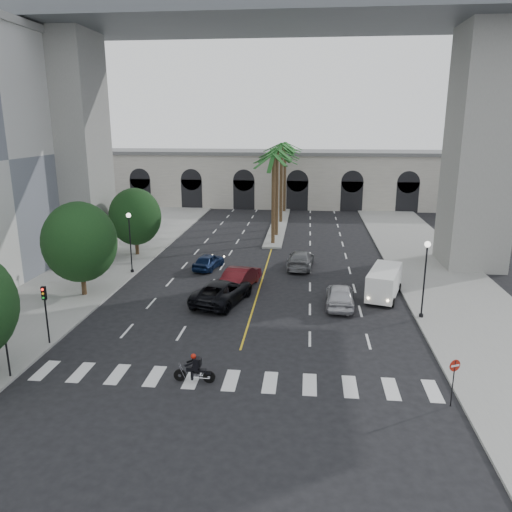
{
  "coord_description": "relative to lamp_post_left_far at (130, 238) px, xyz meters",
  "views": [
    {
      "loc": [
        3.69,
        -24.16,
        12.72
      ],
      "look_at": [
        0.49,
        6.0,
        4.59
      ],
      "focal_mm": 35.0,
      "sensor_mm": 36.0,
      "label": 1
    }
  ],
  "objects": [
    {
      "name": "ground",
      "position": [
        11.4,
        -16.0,
        -3.22
      ],
      "size": [
        140.0,
        140.0,
        0.0
      ],
      "primitive_type": "plane",
      "color": "black",
      "rests_on": "ground"
    },
    {
      "name": "sidewalk_left",
      "position": [
        -3.6,
        -1.0,
        -3.15
      ],
      "size": [
        8.0,
        100.0,
        0.15
      ],
      "primitive_type": "cube",
      "color": "gray",
      "rests_on": "ground"
    },
    {
      "name": "sidewalk_right",
      "position": [
        26.4,
        -1.0,
        -3.15
      ],
      "size": [
        8.0,
        100.0,
        0.15
      ],
      "primitive_type": "cube",
      "color": "gray",
      "rests_on": "ground"
    },
    {
      "name": "median",
      "position": [
        11.4,
        22.0,
        -3.12
      ],
      "size": [
        2.0,
        24.0,
        0.2
      ],
      "primitive_type": "cube",
      "color": "gray",
      "rests_on": "ground"
    },
    {
      "name": "pier_building",
      "position": [
        11.4,
        39.0,
        1.04
      ],
      "size": [
        71.0,
        10.5,
        8.5
      ],
      "color": "beige",
      "rests_on": "ground"
    },
    {
      "name": "bridge",
      "position": [
        14.82,
        6.0,
        15.29
      ],
      "size": [
        75.0,
        13.0,
        26.0
      ],
      "color": "gray",
      "rests_on": "ground"
    },
    {
      "name": "palm_a",
      "position": [
        11.4,
        12.0,
        5.88
      ],
      "size": [
        3.2,
        3.2,
        10.3
      ],
      "color": "#47331E",
      "rests_on": "ground"
    },
    {
      "name": "palm_b",
      "position": [
        11.5,
        16.0,
        6.15
      ],
      "size": [
        3.2,
        3.2,
        10.6
      ],
      "color": "#47331E",
      "rests_on": "ground"
    },
    {
      "name": "palm_c",
      "position": [
        11.2,
        20.0,
        5.69
      ],
      "size": [
        3.2,
        3.2,
        10.1
      ],
      "color": "#47331E",
      "rests_on": "ground"
    },
    {
      "name": "palm_d",
      "position": [
        11.55,
        24.0,
        6.43
      ],
      "size": [
        3.2,
        3.2,
        10.9
      ],
      "color": "#47331E",
      "rests_on": "ground"
    },
    {
      "name": "palm_e",
      "position": [
        11.3,
        28.0,
        5.97
      ],
      "size": [
        3.2,
        3.2,
        10.4
      ],
      "color": "#47331E",
      "rests_on": "ground"
    },
    {
      "name": "palm_f",
      "position": [
        11.6,
        32.0,
        6.24
      ],
      "size": [
        3.2,
        3.2,
        10.7
      ],
      "color": "#47331E",
      "rests_on": "ground"
    },
    {
      "name": "street_tree_mid",
      "position": [
        -1.6,
        -6.0,
        0.99
      ],
      "size": [
        5.44,
        5.44,
        7.21
      ],
      "color": "#382616",
      "rests_on": "ground"
    },
    {
      "name": "street_tree_far",
      "position": [
        -1.6,
        6.0,
        0.68
      ],
      "size": [
        5.04,
        5.04,
        6.68
      ],
      "color": "#382616",
      "rests_on": "ground"
    },
    {
      "name": "lamp_post_left_far",
      "position": [
        0.0,
        0.0,
        0.0
      ],
      "size": [
        0.4,
        0.4,
        5.35
      ],
      "color": "black",
      "rests_on": "ground"
    },
    {
      "name": "lamp_post_right",
      "position": [
        22.8,
        -8.0,
        0.0
      ],
      "size": [
        0.4,
        0.4,
        5.35
      ],
      "color": "black",
      "rests_on": "ground"
    },
    {
      "name": "traffic_signal_near",
      "position": [
        0.1,
        -18.5,
        -0.71
      ],
      "size": [
        0.25,
        0.18,
        3.65
      ],
      "color": "black",
      "rests_on": "ground"
    },
    {
      "name": "traffic_signal_far",
      "position": [
        0.1,
        -14.5,
        -0.71
      ],
      "size": [
        0.25,
        0.18,
        3.65
      ],
      "color": "black",
      "rests_on": "ground"
    },
    {
      "name": "motorcycle_rider",
      "position": [
        9.65,
        -17.83,
        -2.52
      ],
      "size": [
        2.15,
        0.58,
        1.55
      ],
      "rotation": [
        0.0,
        0.0,
        -0.02
      ],
      "color": "black",
      "rests_on": "ground"
    },
    {
      "name": "car_a",
      "position": [
        17.51,
        -6.15,
        -2.39
      ],
      "size": [
        2.16,
        4.96,
        1.66
      ],
      "primitive_type": "imported",
      "rotation": [
        0.0,
        0.0,
        3.1
      ],
      "color": "#B2B2B7",
      "rests_on": "ground"
    },
    {
      "name": "car_b",
      "position": [
        9.9,
        -2.58,
        -2.37
      ],
      "size": [
        2.9,
        5.45,
        1.71
      ],
      "primitive_type": "imported",
      "rotation": [
        0.0,
        0.0,
        2.92
      ],
      "color": "#440D11",
      "rests_on": "ground"
    },
    {
      "name": "car_c",
      "position": [
        9.04,
        -6.25,
        -2.37
      ],
      "size": [
        4.37,
        6.66,
        1.7
      ],
      "primitive_type": "imported",
      "rotation": [
        0.0,
        0.0,
        2.87
      ],
      "color": "black",
      "rests_on": "ground"
    },
    {
      "name": "car_d",
      "position": [
        14.52,
        3.39,
        -2.44
      ],
      "size": [
        2.57,
        5.51,
        1.56
      ],
      "primitive_type": "imported",
      "rotation": [
        0.0,
        0.0,
        3.07
      ],
      "color": "slate",
      "rests_on": "ground"
    },
    {
      "name": "car_e",
      "position": [
        6.33,
        2.14,
        -2.52
      ],
      "size": [
        2.55,
        4.41,
        1.41
      ],
      "primitive_type": "imported",
      "rotation": [
        0.0,
        0.0,
        2.92
      ],
      "color": "#0D1D40",
      "rests_on": "ground"
    },
    {
      "name": "cargo_van",
      "position": [
        20.86,
        -3.97,
        -1.99
      ],
      "size": [
        3.32,
        5.53,
        2.21
      ],
      "rotation": [
        0.0,
        0.0,
        -0.29
      ],
      "color": "white",
      "rests_on": "ground"
    },
    {
      "name": "do_not_enter_sign",
      "position": [
        21.9,
        -18.8,
        -1.51
      ],
      "size": [
        0.54,
        0.27,
        2.36
      ],
      "rotation": [
        0.0,
        0.0,
        0.43
      ],
      "color": "black",
      "rests_on": "ground"
    }
  ]
}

